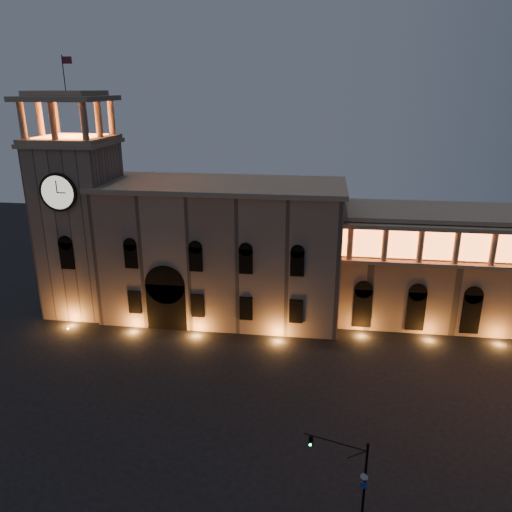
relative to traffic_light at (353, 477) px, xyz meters
name	(u,v)px	position (x,y,z in m)	size (l,w,h in m)	color
ground	(199,413)	(-13.49, 10.01, -3.39)	(160.00, 160.00, 0.00)	black
government_building	(222,250)	(-15.56, 31.94, 5.38)	(30.80, 12.80, 17.60)	#8C705B
clock_tower	(81,219)	(-33.99, 30.99, 9.11)	(9.80, 9.80, 32.40)	#8C705B
colonnade_wing	(492,267)	(18.51, 33.93, 3.94)	(40.60, 11.50, 14.50)	#876B56
traffic_light	(353,477)	(0.00, 0.00, 0.00)	(4.55, 1.56, 6.46)	black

